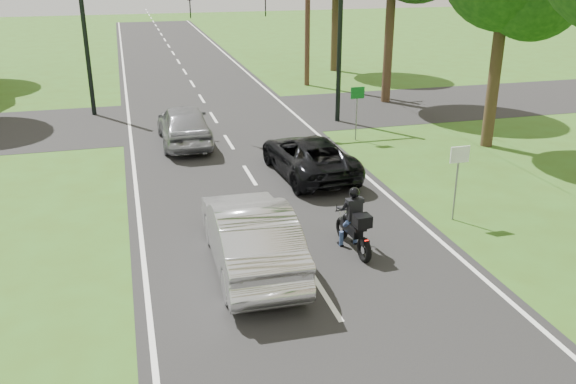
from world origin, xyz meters
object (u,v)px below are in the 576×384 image
at_px(motorcycle_rider, 354,226).
at_px(silver_sedan, 250,234).
at_px(sign_white, 459,165).
at_px(silver_suv, 184,124).
at_px(traffic_signal, 297,26).
at_px(dark_suv, 309,156).
at_px(sign_green, 357,100).

relative_size(motorcycle_rider, silver_sedan, 0.39).
relative_size(motorcycle_rider, sign_white, 0.91).
bearing_deg(silver_suv, motorcycle_rider, 106.14).
xyz_separation_m(motorcycle_rider, silver_sedan, (-2.63, -0.15, 0.17)).
bearing_deg(traffic_signal, dark_suv, -102.53).
bearing_deg(silver_suv, sign_green, 168.98).
xyz_separation_m(dark_suv, silver_sedan, (-3.18, -5.80, 0.16)).
relative_size(dark_suv, sign_green, 2.21).
height_order(sign_white, sign_green, same).
height_order(silver_suv, sign_white, sign_white).
bearing_deg(sign_white, silver_sedan, -168.68).
xyz_separation_m(dark_suv, sign_green, (2.99, 3.39, 0.93)).
distance_m(motorcycle_rider, sign_green, 9.76).
height_order(traffic_signal, sign_green, traffic_signal).
distance_m(silver_suv, traffic_signal, 6.29).
xyz_separation_m(dark_suv, sign_white, (2.79, -4.61, 0.93)).
bearing_deg(traffic_signal, sign_green, -62.62).
height_order(dark_suv, traffic_signal, traffic_signal).
bearing_deg(motorcycle_rider, silver_sedan, 179.53).
height_order(motorcycle_rider, sign_white, sign_white).
distance_m(silver_sedan, sign_white, 6.13).
xyz_separation_m(motorcycle_rider, sign_white, (3.34, 1.04, 0.94)).
relative_size(dark_suv, silver_sedan, 0.95).
bearing_deg(sign_white, dark_suv, 121.16).
bearing_deg(motorcycle_rider, silver_suv, 102.71).
relative_size(dark_suv, sign_white, 2.21).
relative_size(silver_suv, sign_green, 2.15).
height_order(silver_sedan, sign_green, sign_green).
relative_size(motorcycle_rider, traffic_signal, 0.30).
xyz_separation_m(dark_suv, silver_suv, (-3.59, 4.63, 0.12)).
bearing_deg(silver_suv, dark_suv, 127.44).
bearing_deg(dark_suv, sign_white, 117.39).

